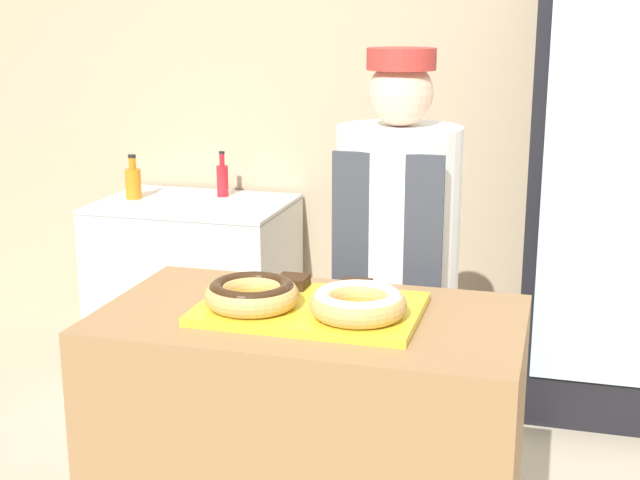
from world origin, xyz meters
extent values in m
cube|color=tan|center=(0.00, 2.13, 1.35)|extent=(8.00, 0.06, 2.70)
cube|color=#997047|center=(0.00, 0.00, 0.47)|extent=(1.14, 0.64, 0.94)
cube|color=yellow|center=(0.00, 0.00, 0.95)|extent=(0.59, 0.39, 0.02)
torus|color=tan|center=(-0.15, -0.06, 1.00)|extent=(0.26, 0.26, 0.07)
torus|color=#331E0F|center=(-0.15, -0.06, 1.02)|extent=(0.23, 0.23, 0.04)
torus|color=tan|center=(0.15, -0.06, 1.00)|extent=(0.26, 0.26, 0.07)
torus|color=white|center=(0.15, -0.06, 1.02)|extent=(0.23, 0.23, 0.04)
cube|color=#382111|center=(-0.09, 0.14, 0.98)|extent=(0.08, 0.08, 0.03)
cube|color=#382111|center=(0.09, 0.14, 0.98)|extent=(0.08, 0.08, 0.03)
cylinder|color=#4C4C51|center=(0.12, 0.66, 0.39)|extent=(0.30, 0.30, 0.78)
cylinder|color=white|center=(0.12, 0.66, 1.08)|extent=(0.41, 0.41, 0.59)
cube|color=#383D47|center=(0.12, 0.47, 0.70)|extent=(0.35, 0.02, 1.24)
sphere|color=beige|center=(0.12, 0.66, 1.48)|extent=(0.21, 0.21, 0.21)
cylinder|color=#B2332D|center=(0.12, 0.66, 1.59)|extent=(0.22, 0.22, 0.07)
cube|color=black|center=(0.81, 1.74, 0.97)|extent=(0.63, 0.59, 1.95)
cube|color=silver|center=(0.81, 1.43, 1.01)|extent=(0.52, 0.02, 1.56)
cube|color=white|center=(-1.10, 1.74, 0.42)|extent=(0.92, 0.66, 0.83)
cube|color=gray|center=(-1.10, 1.74, 0.81)|extent=(0.92, 0.66, 0.01)
cylinder|color=red|center=(-1.01, 1.90, 0.91)|extent=(0.06, 0.06, 0.16)
cylinder|color=red|center=(-1.01, 1.90, 1.02)|extent=(0.03, 0.03, 0.06)
cylinder|color=black|center=(-1.01, 1.90, 1.05)|extent=(0.03, 0.03, 0.01)
cylinder|color=orange|center=(-1.41, 1.73, 0.91)|extent=(0.08, 0.08, 0.15)
cylinder|color=orange|center=(-1.41, 1.73, 1.01)|extent=(0.04, 0.04, 0.06)
cylinder|color=black|center=(-1.41, 1.73, 1.04)|extent=(0.04, 0.04, 0.01)
camera|label=1|loc=(0.63, -2.20, 1.74)|focal=50.00mm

